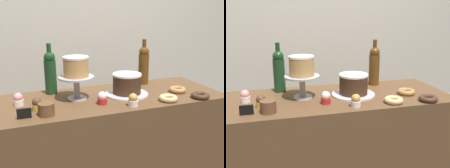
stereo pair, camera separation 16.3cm
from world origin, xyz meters
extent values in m
cube|color=beige|center=(0.00, 0.85, 1.30)|extent=(6.00, 0.05, 2.60)
cube|color=brown|center=(0.00, 0.00, 0.44)|extent=(1.41, 0.56, 0.88)
cylinder|color=#B2B2B7|center=(-0.22, 0.02, 0.89)|extent=(0.12, 0.12, 0.01)
cylinder|color=#B2B2B7|center=(-0.22, 0.02, 0.95)|extent=(0.04, 0.04, 0.12)
cylinder|color=#B2B2B7|center=(-0.22, 0.02, 1.02)|extent=(0.21, 0.21, 0.01)
cylinder|color=tan|center=(-0.22, 0.02, 1.08)|extent=(0.15, 0.15, 0.11)
cylinder|color=white|center=(-0.22, 0.02, 1.14)|extent=(0.15, 0.15, 0.01)
cylinder|color=silver|center=(0.10, 0.00, 0.89)|extent=(0.28, 0.28, 0.01)
cylinder|color=#3D2619|center=(0.10, 0.00, 0.95)|extent=(0.18, 0.18, 0.12)
cylinder|color=white|center=(0.10, 0.00, 1.01)|extent=(0.18, 0.18, 0.01)
cylinder|color=#193D1E|center=(-0.35, 0.20, 0.99)|extent=(0.08, 0.08, 0.22)
sphere|color=#193D1E|center=(-0.35, 0.20, 1.12)|extent=(0.07, 0.07, 0.07)
cylinder|color=#193D1E|center=(-0.35, 0.20, 1.17)|extent=(0.03, 0.03, 0.08)
cylinder|color=#5B3814|center=(0.32, 0.20, 0.99)|extent=(0.08, 0.08, 0.22)
sphere|color=#5B3814|center=(0.32, 0.20, 1.12)|extent=(0.07, 0.07, 0.07)
cylinder|color=#5B3814|center=(0.32, 0.20, 1.17)|extent=(0.03, 0.03, 0.08)
cylinder|color=white|center=(0.05, -0.21, 0.90)|extent=(0.06, 0.06, 0.03)
sphere|color=#CC9347|center=(0.05, -0.21, 0.93)|extent=(0.05, 0.05, 0.05)
cylinder|color=white|center=(-0.56, 0.03, 0.90)|extent=(0.06, 0.06, 0.03)
sphere|color=pink|center=(-0.56, 0.03, 0.93)|extent=(0.05, 0.05, 0.05)
cylinder|color=red|center=(-0.10, -0.11, 0.90)|extent=(0.06, 0.06, 0.03)
sphere|color=white|center=(-0.10, -0.11, 0.93)|extent=(0.05, 0.05, 0.05)
cylinder|color=gold|center=(-0.46, -0.09, 0.90)|extent=(0.06, 0.06, 0.03)
sphere|color=brown|center=(-0.46, -0.09, 0.93)|extent=(0.05, 0.05, 0.05)
torus|color=#B27F47|center=(0.44, -0.07, 0.90)|extent=(0.11, 0.11, 0.03)
torus|color=#E0C17F|center=(0.28, -0.20, 0.90)|extent=(0.11, 0.11, 0.03)
torus|color=#472D1E|center=(0.50, -0.23, 0.90)|extent=(0.11, 0.11, 0.03)
cylinder|color=brown|center=(-0.43, -0.17, 0.89)|extent=(0.08, 0.08, 0.01)
cylinder|color=brown|center=(-0.43, -0.17, 0.90)|extent=(0.08, 0.08, 0.01)
cylinder|color=brown|center=(-0.43, -0.17, 0.91)|extent=(0.08, 0.08, 0.01)
cylinder|color=brown|center=(-0.43, -0.17, 0.92)|extent=(0.08, 0.08, 0.01)
cylinder|color=brown|center=(-0.43, -0.17, 0.93)|extent=(0.08, 0.08, 0.01)
cylinder|color=brown|center=(-0.43, -0.17, 0.94)|extent=(0.08, 0.08, 0.01)
cube|color=black|center=(-0.53, -0.18, 0.91)|extent=(0.07, 0.01, 0.05)
camera|label=1|loc=(-0.55, -1.47, 1.40)|focal=41.99mm
camera|label=2|loc=(-0.40, -1.52, 1.40)|focal=41.99mm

